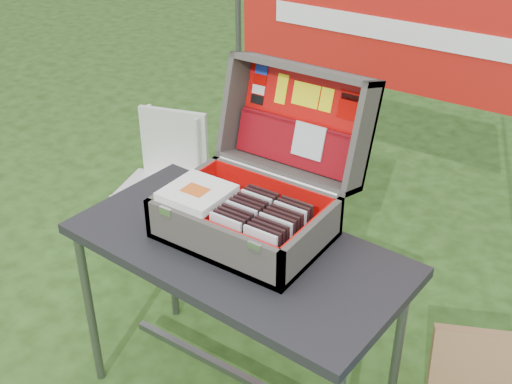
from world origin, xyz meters
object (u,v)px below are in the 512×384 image
Objects in this scene: table at (238,326)px; chair at (155,193)px; suitcase at (254,165)px; cardboard_box at (479,379)px.

chair is at bearing 152.66° from table.
chair is (-0.93, 0.44, -0.64)m from suitcase.
chair is 2.00× the size of cardboard_box.
table is 1.10m from chair.
suitcase is at bearing 176.91° from cardboard_box.
cardboard_box is (0.84, 0.46, -0.19)m from table.
cardboard_box is (0.85, 0.33, -0.85)m from suitcase.
cardboard_box is at bearing 21.17° from suitcase.
chair is 1.80m from cardboard_box.
cardboard_box is (1.79, -0.11, -0.21)m from chair.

